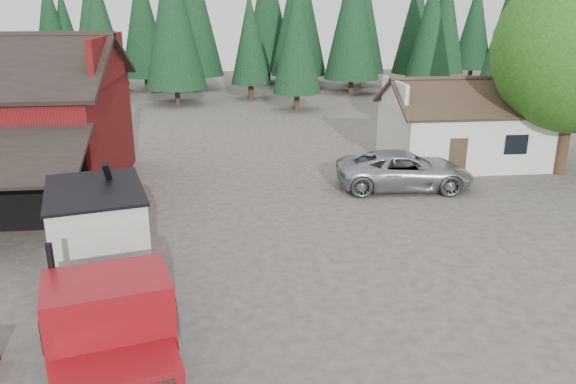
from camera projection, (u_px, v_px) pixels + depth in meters
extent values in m
plane|color=#484039|center=(230.00, 281.00, 17.63)|extent=(120.00, 120.00, 0.00)
cube|color=maroon|center=(108.00, 59.00, 24.62)|extent=(0.25, 7.00, 2.00)
cylinder|color=#382619|center=(58.00, 222.00, 18.56)|extent=(0.20, 0.20, 2.80)
cube|color=silver|center=(463.00, 134.00, 30.81)|extent=(8.00, 6.00, 3.00)
cube|color=#38281E|center=(479.00, 97.00, 28.69)|extent=(8.60, 3.42, 1.80)
cube|color=#38281E|center=(456.00, 89.00, 31.52)|extent=(8.60, 3.42, 1.80)
cube|color=silver|center=(394.00, 94.00, 29.67)|extent=(0.20, 4.20, 1.50)
cube|color=silver|center=(537.00, 92.00, 30.54)|extent=(0.20, 4.20, 1.50)
cube|color=#38281E|center=(458.00, 158.00, 27.96)|extent=(0.90, 0.06, 2.00)
cube|color=black|center=(516.00, 145.00, 28.10)|extent=(1.20, 0.06, 1.00)
cylinder|color=#382619|center=(563.00, 143.00, 28.39)|extent=(0.60, 0.60, 3.20)
sphere|color=#175313|center=(542.00, 74.00, 27.94)|extent=(4.40, 4.40, 4.40)
cylinder|color=#382619|center=(297.00, 100.00, 46.30)|extent=(0.44, 0.44, 1.60)
cone|color=black|center=(297.00, 36.00, 44.69)|extent=(3.96, 3.96, 9.00)
cylinder|color=#382619|center=(504.00, 105.00, 44.26)|extent=(0.44, 0.44, 1.60)
cone|color=black|center=(514.00, 24.00, 42.34)|extent=(4.84, 4.84, 11.00)
cylinder|color=#382619|center=(178.00, 95.00, 48.99)|extent=(0.44, 0.44, 1.60)
cone|color=black|center=(173.00, 16.00, 46.91)|extent=(5.28, 5.28, 12.00)
cylinder|color=black|center=(65.00, 296.00, 15.57)|extent=(0.62, 1.18, 1.13)
cylinder|color=black|center=(144.00, 283.00, 16.28)|extent=(0.62, 1.18, 1.13)
cylinder|color=black|center=(65.00, 274.00, 16.84)|extent=(0.62, 1.18, 1.13)
cylinder|color=black|center=(139.00, 263.00, 17.56)|extent=(0.62, 1.18, 1.13)
cube|color=black|center=(107.00, 304.00, 14.34)|extent=(3.20, 8.82, 0.41)
cube|color=maroon|center=(118.00, 382.00, 10.47)|extent=(2.56, 1.84, 0.87)
cube|color=maroon|center=(110.00, 320.00, 11.48)|extent=(2.80, 2.28, 1.89)
cube|color=black|center=(112.00, 327.00, 10.66)|extent=(2.11, 0.60, 0.92)
cylinder|color=black|center=(54.00, 284.00, 11.78)|extent=(0.17, 0.17, 1.84)
cube|color=black|center=(108.00, 299.00, 12.41)|extent=(2.46, 0.72, 1.64)
cube|color=black|center=(103.00, 270.00, 15.53)|extent=(3.96, 6.39, 0.16)
cube|color=beige|center=(97.00, 219.00, 15.05)|extent=(3.10, 3.84, 1.64)
cone|color=beige|center=(101.00, 254.00, 15.37)|extent=(2.73, 2.73, 0.72)
cube|color=black|center=(94.00, 190.00, 14.78)|extent=(3.22, 3.97, 0.08)
cylinder|color=black|center=(117.00, 204.00, 16.56)|extent=(0.23, 2.27, 3.12)
cube|color=maroon|center=(77.00, 232.00, 17.42)|extent=(0.79, 0.94, 0.46)
cylinder|color=silver|center=(167.00, 343.00, 12.85)|extent=(0.80, 1.13, 0.57)
imported|color=#97999E|center=(405.00, 170.00, 26.28)|extent=(6.53, 3.40, 1.76)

